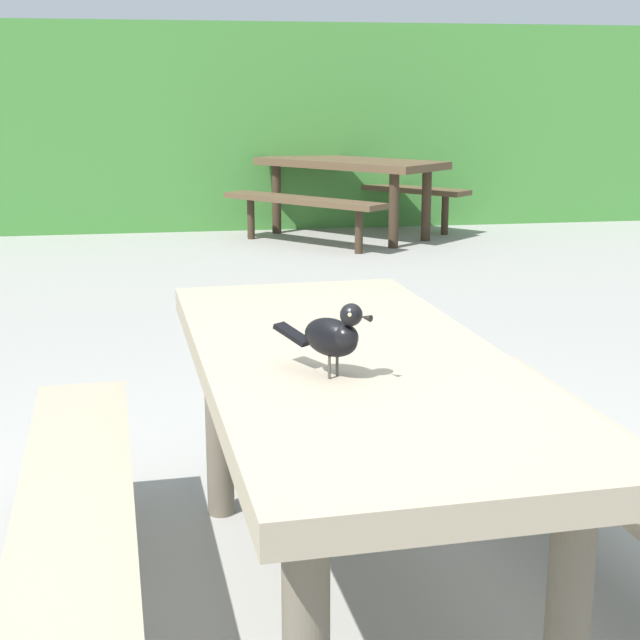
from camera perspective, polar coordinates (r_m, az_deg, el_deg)
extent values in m
cube|color=#428438|center=(10.06, -7.62, 11.63)|extent=(28.00, 1.32, 2.03)
cube|color=gray|center=(2.39, 1.91, -2.83)|extent=(0.85, 1.84, 0.07)
cylinder|color=#635B4C|center=(2.03, 14.79, -18.01)|extent=(0.09, 0.09, 0.67)
cylinder|color=#635B4C|center=(3.12, -6.18, -6.01)|extent=(0.09, 0.09, 0.67)
cylinder|color=#635B4C|center=(3.22, 3.32, -5.33)|extent=(0.09, 0.09, 0.67)
cube|color=gray|center=(2.42, -14.66, -10.37)|extent=(0.37, 1.72, 0.05)
cylinder|color=#635B4C|center=(3.10, -14.08, -9.27)|extent=(0.07, 0.07, 0.39)
cube|color=gray|center=(2.74, 16.32, -7.61)|extent=(0.37, 1.72, 0.05)
cylinder|color=#635B4C|center=(3.35, 10.78, -7.30)|extent=(0.07, 0.07, 0.39)
ellipsoid|color=black|center=(2.16, 0.67, -1.06)|extent=(0.15, 0.16, 0.09)
ellipsoid|color=black|center=(2.13, 1.51, -1.07)|extent=(0.09, 0.09, 0.06)
sphere|color=black|center=(2.11, 1.92, 0.32)|extent=(0.05, 0.05, 0.05)
sphere|color=#EAE08C|center=(2.11, 2.50, 0.51)|extent=(0.01, 0.01, 0.01)
sphere|color=#EAE08C|center=(2.08, 1.83, 0.32)|extent=(0.01, 0.01, 0.01)
cone|color=black|center=(2.08, 2.79, 0.15)|extent=(0.03, 0.03, 0.02)
cube|color=black|center=(2.24, -1.67, -0.87)|extent=(0.09, 0.10, 0.04)
cylinder|color=#47423D|center=(2.18, 1.05, -2.74)|extent=(0.01, 0.01, 0.05)
cylinder|color=#47423D|center=(2.16, 0.57, -2.91)|extent=(0.01, 0.01, 0.05)
cube|color=brown|center=(9.01, 1.82, 9.53)|extent=(1.76, 1.86, 0.07)
cylinder|color=#382B1D|center=(8.43, 4.51, 6.65)|extent=(0.09, 0.09, 0.67)
cylinder|color=#382B1D|center=(8.87, 6.49, 6.97)|extent=(0.09, 0.09, 0.67)
cylinder|color=#382B1D|center=(9.29, -2.67, 7.36)|extent=(0.09, 0.09, 0.67)
cylinder|color=#382B1D|center=(9.69, -0.55, 7.64)|extent=(0.09, 0.09, 0.67)
cube|color=brown|center=(8.50, -1.09, 7.30)|extent=(1.34, 1.47, 0.05)
cylinder|color=#382B1D|center=(8.13, 2.39, 5.43)|extent=(0.07, 0.07, 0.39)
cylinder|color=#382B1D|center=(8.95, -4.23, 6.18)|extent=(0.07, 0.07, 0.39)
cube|color=brown|center=(9.60, 4.38, 8.03)|extent=(1.34, 1.47, 0.05)
cylinder|color=#382B1D|center=(9.28, 7.62, 6.37)|extent=(0.07, 0.07, 0.39)
cylinder|color=#382B1D|center=(10.01, 1.32, 7.03)|extent=(0.07, 0.07, 0.39)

